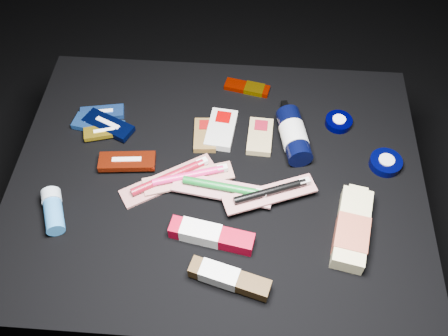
# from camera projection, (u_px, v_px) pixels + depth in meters

# --- Properties ---
(ground) EXTENTS (3.00, 3.00, 0.00)m
(ground) POSITION_uv_depth(u_px,v_px,m) (219.00, 252.00, 1.51)
(ground) COLOR black
(ground) RESTS_ON ground
(cloth_table) EXTENTS (0.98, 0.78, 0.40)m
(cloth_table) POSITION_uv_depth(u_px,v_px,m) (218.00, 219.00, 1.35)
(cloth_table) COLOR black
(cloth_table) RESTS_ON ground
(luna_bar_0) EXTENTS (0.12, 0.06, 0.01)m
(luna_bar_0) POSITION_uv_depth(u_px,v_px,m) (102.00, 113.00, 1.30)
(luna_bar_0) COLOR #2350AA
(luna_bar_0) RESTS_ON cloth_table
(luna_bar_1) EXTENTS (0.14, 0.07, 0.02)m
(luna_bar_1) POSITION_uv_depth(u_px,v_px,m) (98.00, 125.00, 1.27)
(luna_bar_1) COLOR #2356AE
(luna_bar_1) RESTS_ON cloth_table
(luna_bar_2) EXTENTS (0.14, 0.10, 0.02)m
(luna_bar_2) POSITION_uv_depth(u_px,v_px,m) (108.00, 125.00, 1.27)
(luna_bar_2) COLOR black
(luna_bar_2) RESTS_ON cloth_table
(luna_bar_3) EXTENTS (0.11, 0.06, 0.01)m
(luna_bar_3) POSITION_uv_depth(u_px,v_px,m) (105.00, 132.00, 1.25)
(luna_bar_3) COLOR #BB941A
(luna_bar_3) RESTS_ON cloth_table
(luna_bar_4) EXTENTS (0.14, 0.06, 0.02)m
(luna_bar_4) POSITION_uv_depth(u_px,v_px,m) (127.00, 161.00, 1.19)
(luna_bar_4) COLOR maroon
(luna_bar_4) RESTS_ON cloth_table
(clif_bar_0) EXTENTS (0.06, 0.11, 0.02)m
(clif_bar_0) POSITION_uv_depth(u_px,v_px,m) (205.00, 134.00, 1.25)
(clif_bar_0) COLOR brown
(clif_bar_0) RESTS_ON cloth_table
(clif_bar_1) EXTENTS (0.08, 0.13, 0.02)m
(clif_bar_1) POSITION_uv_depth(u_px,v_px,m) (222.00, 128.00, 1.26)
(clif_bar_1) COLOR beige
(clif_bar_1) RESTS_ON cloth_table
(clif_bar_2) EXTENTS (0.07, 0.11, 0.02)m
(clif_bar_2) POSITION_uv_depth(u_px,v_px,m) (260.00, 135.00, 1.25)
(clif_bar_2) COLOR #A08A5B
(clif_bar_2) RESTS_ON cloth_table
(power_bar) EXTENTS (0.13, 0.06, 0.01)m
(power_bar) POSITION_uv_depth(u_px,v_px,m) (250.00, 88.00, 1.35)
(power_bar) COLOR #881100
(power_bar) RESTS_ON cloth_table
(lotion_bottle) EXTENTS (0.09, 0.20, 0.06)m
(lotion_bottle) POSITION_uv_depth(u_px,v_px,m) (294.00, 135.00, 1.22)
(lotion_bottle) COLOR black
(lotion_bottle) RESTS_ON cloth_table
(cream_tin_upper) EXTENTS (0.07, 0.07, 0.02)m
(cream_tin_upper) POSITION_uv_depth(u_px,v_px,m) (339.00, 122.00, 1.28)
(cream_tin_upper) COLOR black
(cream_tin_upper) RESTS_ON cloth_table
(cream_tin_lower) EXTENTS (0.08, 0.08, 0.02)m
(cream_tin_lower) POSITION_uv_depth(u_px,v_px,m) (386.00, 163.00, 1.20)
(cream_tin_lower) COLOR black
(cream_tin_lower) RESTS_ON cloth_table
(bodywash_bottle) EXTENTS (0.10, 0.21, 0.04)m
(bodywash_bottle) POSITION_uv_depth(u_px,v_px,m) (352.00, 230.00, 1.08)
(bodywash_bottle) COLOR beige
(bodywash_bottle) RESTS_ON cloth_table
(deodorant_stick) EXTENTS (0.08, 0.11, 0.04)m
(deodorant_stick) POSITION_uv_depth(u_px,v_px,m) (53.00, 210.00, 1.11)
(deodorant_stick) COLOR #296BA9
(deodorant_stick) RESTS_ON cloth_table
(toothbrush_pack_0) EXTENTS (0.22, 0.17, 0.03)m
(toothbrush_pack_0) POSITION_uv_depth(u_px,v_px,m) (170.00, 178.00, 1.17)
(toothbrush_pack_0) COLOR #ABA6A0
(toothbrush_pack_0) RESTS_ON cloth_table
(toothbrush_pack_1) EXTENTS (0.22, 0.11, 0.02)m
(toothbrush_pack_1) POSITION_uv_depth(u_px,v_px,m) (190.00, 177.00, 1.17)
(toothbrush_pack_1) COLOR beige
(toothbrush_pack_1) RESTS_ON cloth_table
(toothbrush_pack_2) EXTENTS (0.24, 0.09, 0.03)m
(toothbrush_pack_2) POSITION_uv_depth(u_px,v_px,m) (224.00, 189.00, 1.14)
(toothbrush_pack_2) COLOR beige
(toothbrush_pack_2) RESTS_ON cloth_table
(toothbrush_pack_3) EXTENTS (0.22, 0.13, 0.02)m
(toothbrush_pack_3) POSITION_uv_depth(u_px,v_px,m) (271.00, 193.00, 1.12)
(toothbrush_pack_3) COLOR beige
(toothbrush_pack_3) RESTS_ON cloth_table
(toothpaste_carton_red) EXTENTS (0.19, 0.07, 0.04)m
(toothpaste_carton_red) POSITION_uv_depth(u_px,v_px,m) (208.00, 235.00, 1.08)
(toothpaste_carton_red) COLOR maroon
(toothpaste_carton_red) RESTS_ON cloth_table
(toothpaste_carton_green) EXTENTS (0.17, 0.08, 0.03)m
(toothpaste_carton_green) POSITION_uv_depth(u_px,v_px,m) (226.00, 277.00, 1.01)
(toothpaste_carton_green) COLOR #38240D
(toothpaste_carton_green) RESTS_ON cloth_table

